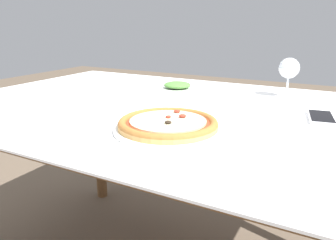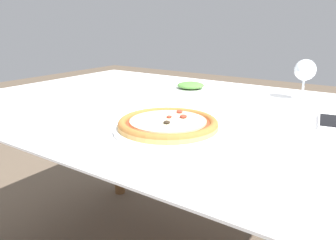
{
  "view_description": "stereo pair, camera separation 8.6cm",
  "coord_description": "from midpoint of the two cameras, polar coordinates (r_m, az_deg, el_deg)",
  "views": [
    {
      "loc": [
        0.56,
        -0.96,
        1.02
      ],
      "look_at": [
        0.17,
        -0.24,
        0.77
      ],
      "focal_mm": 35.0,
      "sensor_mm": 36.0,
      "label": 1
    },
    {
      "loc": [
        0.63,
        -0.91,
        1.02
      ],
      "look_at": [
        0.17,
        -0.24,
        0.77
      ],
      "focal_mm": 35.0,
      "sensor_mm": 36.0,
      "label": 2
    }
  ],
  "objects": [
    {
      "name": "pizza_plate",
      "position": [
        0.86,
        -2.85,
        -0.87
      ],
      "size": [
        0.29,
        0.29,
        0.04
      ],
      "color": "white",
      "rests_on": "dining_table"
    },
    {
      "name": "side_plate",
      "position": [
        1.37,
        -0.16,
        5.71
      ],
      "size": [
        0.19,
        0.19,
        0.04
      ],
      "color": "white",
      "rests_on": "dining_table"
    },
    {
      "name": "cell_phone",
      "position": [
        1.05,
        23.06,
        0.37
      ],
      "size": [
        0.09,
        0.15,
        0.01
      ],
      "color": "white",
      "rests_on": "dining_table"
    },
    {
      "name": "wine_glass_far_left",
      "position": [
        1.3,
        18.59,
        8.36
      ],
      "size": [
        0.08,
        0.08,
        0.15
      ],
      "color": "silver",
      "rests_on": "dining_table"
    },
    {
      "name": "dining_table",
      "position": [
        1.16,
        -3.97,
        -0.9
      ],
      "size": [
        1.49,
        1.06,
        0.74
      ],
      "color": "brown",
      "rests_on": "ground_plane"
    }
  ]
}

